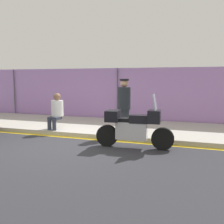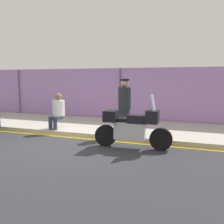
% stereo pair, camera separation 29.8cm
% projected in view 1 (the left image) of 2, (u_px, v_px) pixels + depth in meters
% --- Properties ---
extents(ground_plane, '(120.00, 120.00, 0.00)m').
position_uv_depth(ground_plane, '(70.00, 145.00, 7.42)').
color(ground_plane, '#2D2D33').
extents(sidewalk, '(40.41, 3.40, 0.14)m').
position_uv_depth(sidewalk, '(104.00, 127.00, 9.95)').
color(sidewalk, '#ADA89E').
rests_on(sidewalk, ground_plane).
extents(curb_paint_stripe, '(40.41, 0.18, 0.01)m').
position_uv_depth(curb_paint_stripe, '(84.00, 138.00, 8.28)').
color(curb_paint_stripe, gold).
rests_on(curb_paint_stripe, ground_plane).
extents(storefront_fence, '(38.38, 0.17, 2.34)m').
position_uv_depth(storefront_fence, '(118.00, 95.00, 11.49)').
color(storefront_fence, '#AD7FC6').
rests_on(storefront_fence, ground_plane).
extents(motorcycle, '(2.14, 0.60, 1.48)m').
position_uv_depth(motorcycle, '(133.00, 126.00, 7.10)').
color(motorcycle, black).
rests_on(motorcycle, ground_plane).
extents(officer_standing, '(0.42, 0.42, 1.74)m').
position_uv_depth(officer_standing, '(124.00, 105.00, 8.65)').
color(officer_standing, '#1E2328').
rests_on(officer_standing, sidewalk).
extents(person_seated_on_curb, '(0.42, 0.66, 1.24)m').
position_uv_depth(person_seated_on_curb, '(57.00, 109.00, 9.13)').
color(person_seated_on_curb, '#2D3342').
rests_on(person_seated_on_curb, sidewalk).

